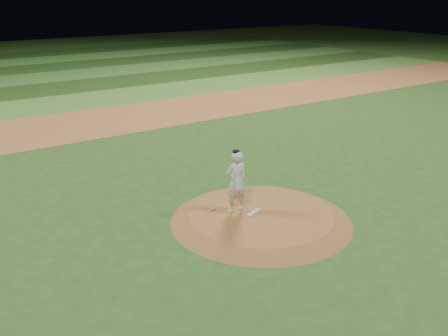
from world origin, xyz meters
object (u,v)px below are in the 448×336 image
object	(u,v)px
pitchers_mound	(261,217)
pitcher_on_mound	(236,181)
rosin_bag	(213,209)
pitching_rubber	(254,212)

from	to	relation	value
pitchers_mound	pitcher_on_mound	xyz separation A→B (m)	(-0.55, 0.55, 1.10)
pitchers_mound	rosin_bag	bearing A→B (deg)	136.56
pitching_rubber	rosin_bag	distance (m)	1.27
rosin_bag	pitcher_on_mound	bearing A→B (deg)	-42.19
rosin_bag	pitcher_on_mound	xyz separation A→B (m)	(0.52, -0.47, 0.94)
pitching_rubber	rosin_bag	world-z (taller)	rosin_bag
pitchers_mound	rosin_bag	distance (m)	1.49
pitching_rubber	pitcher_on_mound	distance (m)	1.11
pitchers_mound	pitching_rubber	size ratio (longest dim) A/B	9.02
pitcher_on_mound	rosin_bag	bearing A→B (deg)	137.81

